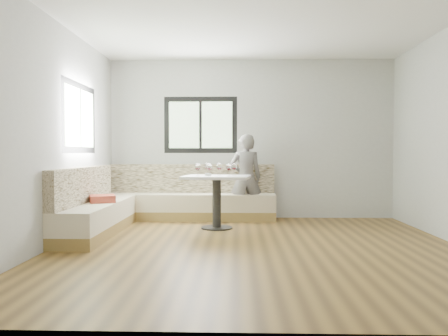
% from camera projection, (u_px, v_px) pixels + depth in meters
% --- Properties ---
extents(room, '(5.01, 5.01, 2.81)m').
position_uv_depth(room, '(251.00, 132.00, 5.32)').
color(room, brown).
rests_on(room, ground).
extents(banquette, '(2.90, 2.80, 0.95)m').
position_uv_depth(banquette, '(153.00, 204.00, 6.95)').
color(banquette, olive).
rests_on(banquette, ground).
extents(table, '(1.07, 0.88, 0.81)m').
position_uv_depth(table, '(217.00, 189.00, 6.64)').
color(table, black).
rests_on(table, ground).
extents(person, '(0.57, 0.40, 1.47)m').
position_uv_depth(person, '(246.00, 177.00, 7.41)').
color(person, '#5E5A58').
rests_on(person, ground).
extents(olive_ramekin, '(0.10, 0.10, 0.04)m').
position_uv_depth(olive_ramekin, '(208.00, 174.00, 6.62)').
color(olive_ramekin, white).
rests_on(olive_ramekin, table).
extents(wine_glass_a, '(0.08, 0.08, 0.19)m').
position_uv_depth(wine_glass_a, '(198.00, 167.00, 6.52)').
color(wine_glass_a, white).
rests_on(wine_glass_a, table).
extents(wine_glass_b, '(0.08, 0.08, 0.19)m').
position_uv_depth(wine_glass_b, '(210.00, 168.00, 6.45)').
color(wine_glass_b, white).
rests_on(wine_glass_b, table).
extents(wine_glass_c, '(0.08, 0.08, 0.19)m').
position_uv_depth(wine_glass_c, '(229.00, 167.00, 6.47)').
color(wine_glass_c, white).
rests_on(wine_glass_c, table).
extents(wine_glass_d, '(0.08, 0.08, 0.19)m').
position_uv_depth(wine_glass_d, '(219.00, 167.00, 6.73)').
color(wine_glass_d, white).
rests_on(wine_glass_d, table).
extents(wine_glass_e, '(0.08, 0.08, 0.19)m').
position_uv_depth(wine_glass_e, '(234.00, 167.00, 6.69)').
color(wine_glass_e, white).
rests_on(wine_glass_e, table).
extents(wine_glass_f, '(0.08, 0.08, 0.19)m').
position_uv_depth(wine_glass_f, '(208.00, 167.00, 6.82)').
color(wine_glass_f, white).
rests_on(wine_glass_f, table).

